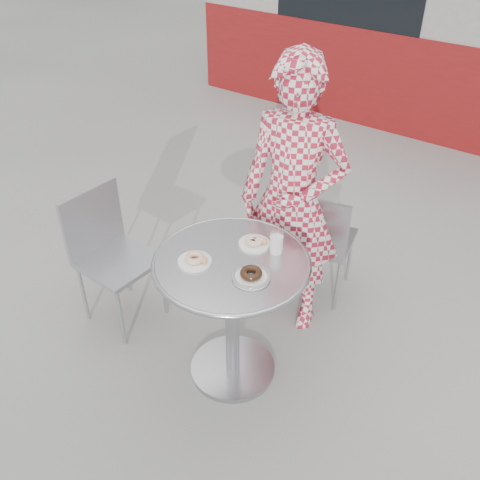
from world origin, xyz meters
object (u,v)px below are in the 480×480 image
Objects in this scene: chair_far at (319,260)px; chair_left at (121,283)px; seated_person at (292,202)px; plate_far at (255,242)px; plate_near at (195,260)px; bistro_table at (232,291)px; plate_checker at (251,276)px; milk_cup at (276,244)px.

chair_left is (-0.87, -0.94, 0.02)m from chair_far.
seated_person is 0.42m from plate_far.
plate_near reaches higher than chair_far.
plate_near is (-0.13, -0.11, 0.21)m from bistro_table.
bistro_table is at bearing 161.11° from plate_checker.
milk_cup is (-0.01, 0.24, 0.04)m from plate_checker.
chair_far is 0.48× the size of seated_person.
plate_near is at bearing -117.59° from plate_far.
plate_near is at bearing -93.94° from chair_left.
seated_person is 0.72m from plate_near.
chair_left is 5.37× the size of plate_far.
seated_person is 0.67m from plate_checker.
chair_left reaches higher than chair_far.
chair_far is 0.93× the size of chair_left.
plate_far reaches higher than chair_far.
bistro_table is 0.93× the size of chair_left.
milk_cup is at bearing -81.26° from seated_person.
plate_checker is at bearing -59.15° from plate_far.
milk_cup is (0.12, 0.01, 0.04)m from plate_far.
milk_cup is (0.15, -0.41, 0.01)m from seated_person.
milk_cup is (0.97, 0.22, 0.59)m from chair_left.
bistro_table is 0.98m from chair_far.
chair_left is at bearing -167.22° from milk_cup.
chair_far is at bearing 97.66° from milk_cup.
plate_far is 0.87× the size of plate_checker.
seated_person is (-0.01, 0.59, 0.23)m from bistro_table.
seated_person is at bearing 104.53° from plate_checker.
plate_near is at bearing -139.66° from bistro_table.
seated_person is 9.11× the size of plate_checker.
chair_left is at bearing 173.33° from plate_near.
chair_far is 1.28m from chair_left.
chair_far is at bearing -40.18° from chair_left.
plate_near is at bearing -132.20° from milk_cup.
plate_checker is at bearing -88.41° from chair_left.
plate_far is at bearing 62.41° from plate_near.
chair_left is at bearing -166.15° from plate_far.
chair_left reaches higher than bistro_table.
plate_checker is (0.29, 0.06, -0.00)m from plate_near.
plate_near is (-0.15, -0.29, -0.00)m from plate_far.
plate_checker is (0.11, -0.96, 0.57)m from chair_far.
milk_cup reaches higher than chair_left.
plate_near is 0.90× the size of plate_checker.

